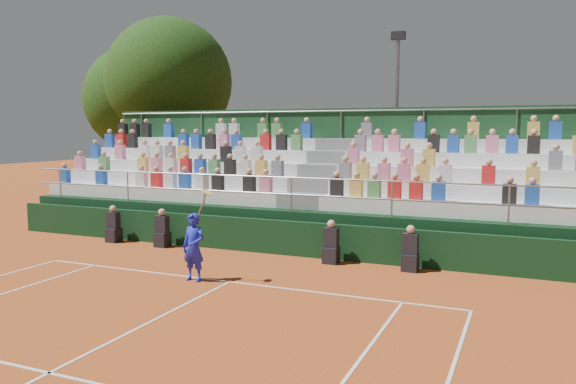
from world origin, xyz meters
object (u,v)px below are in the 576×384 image
at_px(tennis_player, 194,247).
at_px(tree_west, 138,99).
at_px(floodlight_mast, 397,108).
at_px(tree_east, 169,82).

relative_size(tennis_player, tree_west, 0.28).
height_order(tree_west, floodlight_mast, tree_west).
xyz_separation_m(tree_west, floodlight_mast, (13.59, 0.37, -0.63)).
height_order(tree_west, tree_east, tree_east).
distance_m(tennis_player, floodlight_mast, 14.01).
bearing_deg(floodlight_mast, tree_west, -178.43).
bearing_deg(tennis_player, tree_east, 126.91).
relative_size(tree_east, floodlight_mast, 1.17).
distance_m(tennis_player, tree_west, 18.05).
bearing_deg(floodlight_mast, tree_east, -176.14).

